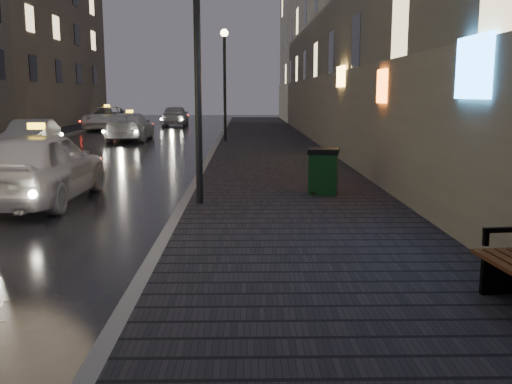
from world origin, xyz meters
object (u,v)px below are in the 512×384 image
taxi_mid (130,127)px  taxi_far (107,118)px  lamp_near (197,40)px  trash_bin (323,171)px  car_left_mid (31,136)px  lamp_far (225,71)px  car_far (175,116)px  taxi_near (39,166)px

taxi_mid → taxi_far: (-3.34, 9.15, 0.05)m
lamp_near → taxi_far: bearing=107.0°
trash_bin → car_left_mid: bearing=146.7°
lamp_far → car_far: (-4.27, 15.50, -2.71)m
car_left_mid → car_far: (3.61, 19.59, 0.10)m
lamp_far → car_left_mid: bearing=-152.6°
lamp_near → taxi_mid: size_ratio=1.06×
lamp_far → taxi_near: size_ratio=1.09×
car_left_mid → trash_bin: bearing=-49.1°
lamp_far → taxi_near: lamp_far is taller
lamp_near → trash_bin: 4.09m
taxi_far → lamp_far: bearing=-54.8°
trash_bin → taxi_near: 6.41m
car_far → taxi_far: bearing=42.2°
trash_bin → taxi_near: (-6.40, -0.24, 0.15)m
lamp_near → taxi_far: lamp_near is taller
trash_bin → lamp_near: bearing=-145.6°
lamp_near → car_far: 31.91m
lamp_near → trash_bin: bearing=22.2°
trash_bin → taxi_far: size_ratio=0.19×
taxi_near → car_far: bearing=-87.7°
lamp_far → trash_bin: bearing=-79.5°
taxi_mid → lamp_far: bearing=154.5°
trash_bin → taxi_near: taxi_near is taller
lamp_far → car_far: lamp_far is taller
lamp_near → trash_bin: (2.76, 1.13, -2.81)m
car_left_mid → taxi_mid: 6.95m
taxi_near → car_far: (-0.63, 30.61, -0.04)m
car_left_mid → taxi_mid: size_ratio=0.83×
lamp_far → car_far: 16.31m
lamp_near → car_left_mid: (-7.88, 11.92, -2.81)m
lamp_far → taxi_near: 15.77m
trash_bin → lamp_far: bearing=112.6°
taxi_far → car_far: 5.80m
lamp_far → taxi_far: size_ratio=0.95×
trash_bin → car_left_mid: 15.15m
lamp_far → taxi_mid: size_ratio=1.06×
taxi_mid → car_far: bearing=-94.7°
lamp_near → taxi_near: bearing=166.3°
trash_bin → taxi_near: bearing=-165.7°
lamp_near → taxi_mid: 19.15m
taxi_mid → taxi_near: bearing=93.3°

